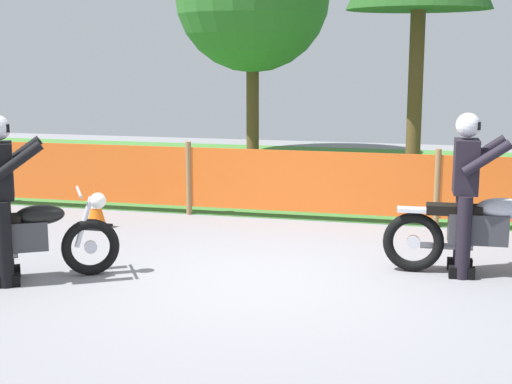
# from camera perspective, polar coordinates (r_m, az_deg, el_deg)

# --- Properties ---
(ground) EXTENTS (24.00, 24.00, 0.02)m
(ground) POSITION_cam_1_polar(r_m,az_deg,el_deg) (7.66, 0.45, -6.80)
(ground) COLOR gray
(grass_verge) EXTENTS (24.00, 7.99, 0.01)m
(grass_verge) POSITION_cam_1_polar(r_m,az_deg,el_deg) (14.19, 6.66, 1.33)
(grass_verge) COLOR #427A33
(grass_verge) RESTS_ON ground
(barrier_fence) EXTENTS (10.40, 0.08, 1.05)m
(barrier_fence) POSITION_cam_1_polar(r_m,az_deg,el_deg) (10.20, 4.01, 0.77)
(barrier_fence) COLOR olive
(barrier_fence) RESTS_ON ground
(motorcycle_lead) EXTENTS (2.03, 0.60, 0.96)m
(motorcycle_lead) POSITION_cam_1_polar(r_m,az_deg,el_deg) (8.05, 17.07, -2.92)
(motorcycle_lead) COLOR black
(motorcycle_lead) RESTS_ON ground
(motorcycle_trailing) EXTENTS (1.69, 1.06, 0.90)m
(motorcycle_trailing) POSITION_cam_1_polar(r_m,az_deg,el_deg) (7.88, -17.26, -3.43)
(motorcycle_trailing) COLOR black
(motorcycle_trailing) RESTS_ON ground
(rider_lead) EXTENTS (0.57, 0.56, 1.69)m
(rider_lead) POSITION_cam_1_polar(r_m,az_deg,el_deg) (7.94, 15.84, 0.30)
(rider_lead) COLOR black
(rider_lead) RESTS_ON ground
(rider_trailing) EXTENTS (0.79, 0.71, 1.69)m
(rider_trailing) POSITION_cam_1_polar(r_m,az_deg,el_deg) (7.78, -19.00, 0.17)
(rider_trailing) COLOR black
(rider_trailing) RESTS_ON ground
(traffic_cone) EXTENTS (0.32, 0.32, 0.53)m
(traffic_cone) POSITION_cam_1_polar(r_m,az_deg,el_deg) (10.02, -12.17, -1.26)
(traffic_cone) COLOR black
(traffic_cone) RESTS_ON ground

